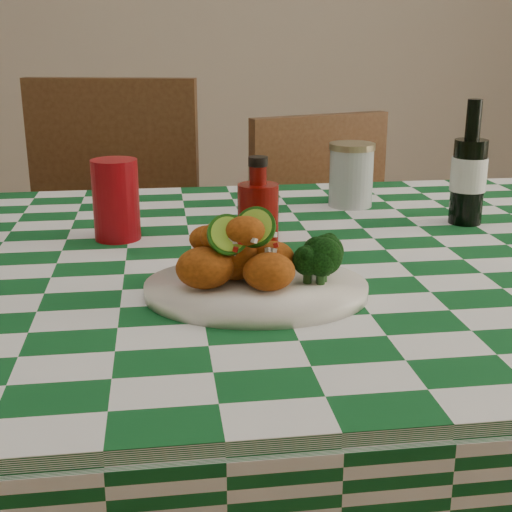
{
  "coord_description": "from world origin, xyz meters",
  "views": [
    {
      "loc": [
        -0.15,
        -1.05,
        1.12
      ],
      "look_at": [
        -0.03,
        -0.18,
        0.84
      ],
      "focal_mm": 50.0,
      "sensor_mm": 36.0,
      "label": 1
    }
  ],
  "objects": [
    {
      "name": "red_tumbler",
      "position": [
        -0.22,
        0.12,
        0.85
      ],
      "size": [
        0.09,
        0.09,
        0.13
      ],
      "primitive_type": "cylinder",
      "rotation": [
        0.0,
        0.0,
        -0.27
      ],
      "color": "maroon",
      "rests_on": "dining_table"
    },
    {
      "name": "beer_bottle",
      "position": [
        0.4,
        0.14,
        0.9
      ],
      "size": [
        0.07,
        0.07,
        0.22
      ],
      "primitive_type": null,
      "rotation": [
        0.0,
        0.0,
        0.04
      ],
      "color": "black",
      "rests_on": "dining_table"
    },
    {
      "name": "mason_jar",
      "position": [
        0.23,
        0.3,
        0.85
      ],
      "size": [
        0.11,
        0.11,
        0.12
      ],
      "primitive_type": null,
      "rotation": [
        0.0,
        0.0,
        0.25
      ],
      "color": "#B2BCBA",
      "rests_on": "dining_table"
    },
    {
      "name": "broccoli_side",
      "position": [
        0.05,
        -0.16,
        0.83
      ],
      "size": [
        0.08,
        0.08,
        0.06
      ],
      "primitive_type": null,
      "color": "black",
      "rests_on": "plate"
    },
    {
      "name": "plate",
      "position": [
        -0.03,
        -0.18,
        0.8
      ],
      "size": [
        0.32,
        0.27,
        0.02
      ],
      "primitive_type": null,
      "rotation": [
        0.0,
        0.0,
        -0.14
      ],
      "color": "white",
      "rests_on": "dining_table"
    },
    {
      "name": "wooden_chair_right",
      "position": [
        0.35,
        0.67,
        0.45
      ],
      "size": [
        0.52,
        0.54,
        0.9
      ],
      "primitive_type": null,
      "rotation": [
        0.0,
        0.0,
        0.31
      ],
      "color": "#472814",
      "rests_on": "ground"
    },
    {
      "name": "ketchup_bottle",
      "position": [
        0.01,
        0.08,
        0.86
      ],
      "size": [
        0.08,
        0.08,
        0.14
      ],
      "primitive_type": null,
      "rotation": [
        0.0,
        0.0,
        0.24
      ],
      "color": "#650905",
      "rests_on": "dining_table"
    },
    {
      "name": "dining_table",
      "position": [
        0.0,
        0.0,
        0.39
      ],
      "size": [
        1.66,
        1.06,
        0.79
      ],
      "primitive_type": null,
      "color": "#105021",
      "rests_on": "ground"
    },
    {
      "name": "fried_chicken_pile",
      "position": [
        -0.04,
        -0.18,
        0.85
      ],
      "size": [
        0.14,
        0.1,
        0.09
      ],
      "primitive_type": null,
      "color": "#AC4C10",
      "rests_on": "plate"
    },
    {
      "name": "wooden_chair_left",
      "position": [
        -0.31,
        0.69,
        0.5
      ],
      "size": [
        0.55,
        0.56,
        1.0
      ],
      "primitive_type": null,
      "rotation": [
        0.0,
        0.0,
        -0.21
      ],
      "color": "#472814",
      "rests_on": "ground"
    }
  ]
}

